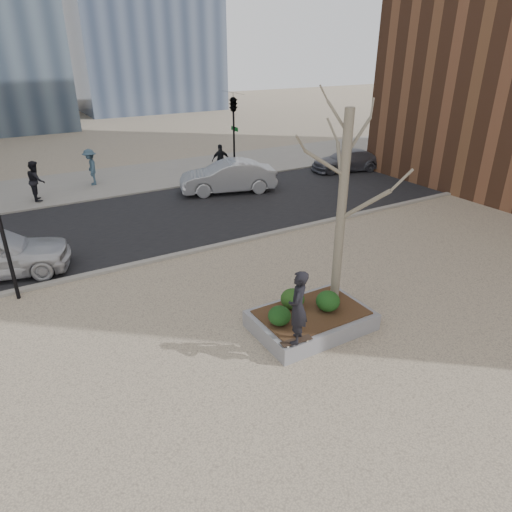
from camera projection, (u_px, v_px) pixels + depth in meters
ground at (279, 339)px, 11.59m from camera, size 120.00×120.00×0.00m
street at (151, 220)px, 19.40m from camera, size 60.00×8.00×0.02m
far_sidewalk at (109, 181)px, 24.87m from camera, size 60.00×6.00×0.02m
planter at (311, 320)px, 11.95m from camera, size 3.00×2.00×0.45m
planter_mulch at (312, 312)px, 11.85m from camera, size 2.70×1.70×0.04m
sycamore_tree at (344, 180)px, 11.14m from camera, size 2.80×2.80×6.60m
shrub_left at (279, 316)px, 11.21m from camera, size 0.57×0.57×0.49m
shrub_middle at (293, 299)px, 11.90m from camera, size 0.63×0.63×0.54m
shrub_right at (328, 301)px, 11.80m from camera, size 0.63×0.63×0.53m
skateboard at (296, 342)px, 10.65m from camera, size 0.80×0.27×0.08m
skateboarder at (298, 307)px, 10.25m from camera, size 0.77×0.76×1.79m
car_silver at (228, 177)px, 22.73m from camera, size 4.99×2.90×1.56m
car_third at (346, 160)px, 26.67m from camera, size 4.43×2.64×1.20m
pedestrian_a at (36, 181)px, 21.47m from camera, size 0.75×0.94×1.88m
pedestrian_b at (91, 167)px, 23.82m from camera, size 0.86×1.30×1.88m
pedestrian_c at (221, 160)px, 25.57m from camera, size 1.08×0.60×1.74m
traffic_light_near at (1, 227)px, 12.49m from camera, size 0.60×2.48×4.50m
traffic_light_far at (234, 135)px, 25.04m from camera, size 0.60×2.48×4.50m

